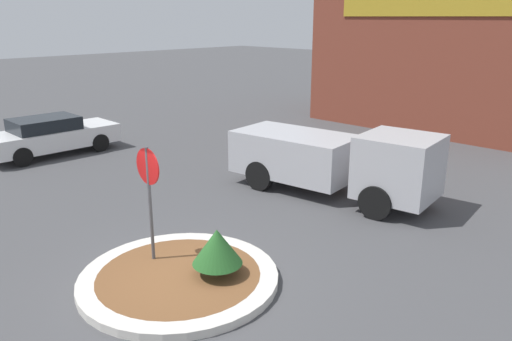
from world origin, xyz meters
The scene contains 7 objects.
ground_plane centered at (0.00, 0.00, 0.00)m, with size 120.00×120.00×0.00m, color #474749.
traffic_island centered at (0.00, 0.00, 0.08)m, with size 3.95×3.95×0.17m.
stop_sign centered at (-0.91, 0.04, 1.82)m, with size 0.76×0.07×2.60m.
island_shrub centered at (0.56, 0.53, 0.78)m, with size 0.99×0.99×0.96m.
utility_truck centered at (-0.84, 6.26, 1.10)m, with size 6.28×2.68×2.08m.
storefront_building centered at (-2.55, 18.14, 3.17)m, with size 12.24×6.07×6.33m.
parked_sedan_white centered at (-11.21, 2.52, 0.75)m, with size 2.00×4.81×1.45m.
Camera 1 is at (7.27, -5.26, 5.05)m, focal length 35.00 mm.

